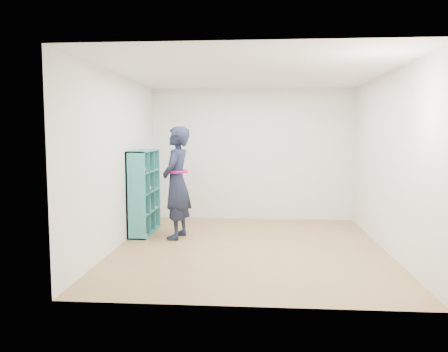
{
  "coord_description": "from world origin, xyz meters",
  "views": [
    {
      "loc": [
        0.1,
        -6.46,
        1.73
      ],
      "look_at": [
        -0.41,
        0.3,
        1.06
      ],
      "focal_mm": 35.0,
      "sensor_mm": 36.0,
      "label": 1
    }
  ],
  "objects": [
    {
      "name": "wall_back",
      "position": [
        0.0,
        2.25,
        1.3
      ],
      "size": [
        4.0,
        0.02,
        2.6
      ],
      "primitive_type": "cube",
      "color": "silver",
      "rests_on": "floor"
    },
    {
      "name": "wall_left",
      "position": [
        -2.0,
        0.0,
        1.3
      ],
      "size": [
        0.02,
        4.5,
        2.6
      ],
      "primitive_type": "cube",
      "color": "silver",
      "rests_on": "floor"
    },
    {
      "name": "person",
      "position": [
        -1.2,
        0.52,
        0.92
      ],
      "size": [
        0.53,
        0.73,
        1.83
      ],
      "rotation": [
        0.0,
        0.0,
        -1.72
      ],
      "color": "black",
      "rests_on": "floor"
    },
    {
      "name": "ceiling",
      "position": [
        0.0,
        0.0,
        2.6
      ],
      "size": [
        4.5,
        4.5,
        0.0
      ],
      "primitive_type": "plane",
      "color": "white",
      "rests_on": "wall_back"
    },
    {
      "name": "wall_right",
      "position": [
        2.0,
        0.0,
        1.3
      ],
      "size": [
        0.02,
        4.5,
        2.6
      ],
      "primitive_type": "cube",
      "color": "silver",
      "rests_on": "floor"
    },
    {
      "name": "smartphone",
      "position": [
        -1.32,
        0.61,
        1.04
      ],
      "size": [
        0.01,
        0.09,
        0.13
      ],
      "rotation": [
        0.3,
        0.0,
        -0.03
      ],
      "color": "silver",
      "rests_on": "person"
    },
    {
      "name": "wall_front",
      "position": [
        0.0,
        -2.25,
        1.3
      ],
      "size": [
        4.0,
        0.02,
        2.6
      ],
      "primitive_type": "cube",
      "color": "silver",
      "rests_on": "floor"
    },
    {
      "name": "floor",
      "position": [
        0.0,
        0.0,
        0.0
      ],
      "size": [
        4.5,
        4.5,
        0.0
      ],
      "primitive_type": "plane",
      "color": "olive",
      "rests_on": "ground"
    },
    {
      "name": "bookshelf",
      "position": [
        -1.86,
        0.86,
        0.69
      ],
      "size": [
        0.31,
        1.07,
        1.43
      ],
      "color": "teal",
      "rests_on": "floor"
    }
  ]
}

